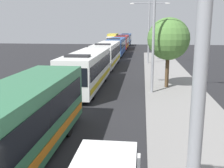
{
  "coord_description": "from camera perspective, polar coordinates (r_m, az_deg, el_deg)",
  "views": [
    {
      "loc": [
        3.3,
        2.84,
        5.24
      ],
      "look_at": [
        1.51,
        18.6,
        1.77
      ],
      "focal_mm": 42.87,
      "sensor_mm": 36.0,
      "label": 1
    }
  ],
  "objects": [
    {
      "name": "bus_lead",
      "position": [
        10.47,
        -20.24,
        -8.27
      ],
      "size": [
        2.58,
        11.28,
        3.21
      ],
      "color": "#33724C",
      "rests_on": "ground_plane"
    },
    {
      "name": "bus_second_in_line",
      "position": [
        22.65,
        -5.33,
        3.27
      ],
      "size": [
        2.58,
        10.94,
        3.21
      ],
      "color": "silver",
      "rests_on": "ground_plane"
    },
    {
      "name": "bus_middle",
      "position": [
        34.93,
        -1.13,
        6.51
      ],
      "size": [
        2.58,
        11.81,
        3.21
      ],
      "color": "silver",
      "rests_on": "ground_plane"
    },
    {
      "name": "bus_fourth_in_line",
      "position": [
        48.21,
        1.0,
        8.12
      ],
      "size": [
        2.58,
        11.6,
        3.21
      ],
      "color": "#284C8C",
      "rests_on": "ground_plane"
    },
    {
      "name": "bus_rear",
      "position": [
        61.2,
        2.18,
        9.01
      ],
      "size": [
        2.58,
        11.02,
        3.21
      ],
      "color": "maroon",
      "rests_on": "ground_plane"
    },
    {
      "name": "bus_tail_end",
      "position": [
        74.41,
        2.97,
        9.59
      ],
      "size": [
        2.58,
        10.85,
        3.21
      ],
      "color": "#284C8C",
      "rests_on": "ground_plane"
    },
    {
      "name": "box_truck_oncoming",
      "position": [
        71.49,
        0.13,
        9.51
      ],
      "size": [
        2.35,
        8.28,
        3.15
      ],
      "color": "white",
      "rests_on": "ground_plane"
    },
    {
      "name": "streetlamp_near",
      "position": [
        3.83,
        19.0,
        12.39
      ],
      "size": [
        5.96,
        0.28,
        8.4
      ],
      "color": "gray",
      "rests_on": "sidewalk"
    },
    {
      "name": "streetlamp_mid",
      "position": [
        20.51,
        8.88,
        11.17
      ],
      "size": [
        6.08,
        0.28,
        7.61
      ],
      "color": "gray",
      "rests_on": "sidewalk"
    },
    {
      "name": "streetlamp_far",
      "position": [
        37.25,
        7.88,
        12.09
      ],
      "size": [
        5.21,
        0.28,
        8.25
      ],
      "color": "gray",
      "rests_on": "sidewalk"
    },
    {
      "name": "roadside_tree",
      "position": [
        22.64,
        11.96,
        9.35
      ],
      "size": [
        3.46,
        3.46,
        5.76
      ],
      "color": "#4C3823",
      "rests_on": "sidewalk"
    }
  ]
}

